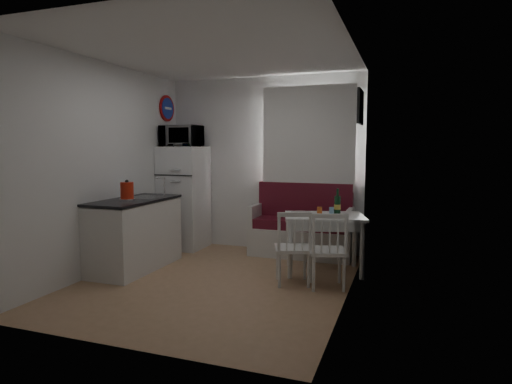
# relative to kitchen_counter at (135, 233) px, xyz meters

# --- Properties ---
(floor) EXTENTS (3.00, 3.50, 0.02)m
(floor) POSITION_rel_kitchen_counter_xyz_m (1.20, -0.16, -0.46)
(floor) COLOR tan
(floor) RESTS_ON ground
(ceiling) EXTENTS (3.00, 3.50, 0.02)m
(ceiling) POSITION_rel_kitchen_counter_xyz_m (1.20, -0.16, 2.14)
(ceiling) COLOR white
(ceiling) RESTS_ON wall_back
(wall_back) EXTENTS (3.00, 0.02, 2.60)m
(wall_back) POSITION_rel_kitchen_counter_xyz_m (1.20, 1.59, 0.84)
(wall_back) COLOR white
(wall_back) RESTS_ON floor
(wall_front) EXTENTS (3.00, 0.02, 2.60)m
(wall_front) POSITION_rel_kitchen_counter_xyz_m (1.20, -1.91, 0.84)
(wall_front) COLOR white
(wall_front) RESTS_ON floor
(wall_left) EXTENTS (0.02, 3.50, 2.60)m
(wall_left) POSITION_rel_kitchen_counter_xyz_m (-0.30, -0.16, 0.84)
(wall_left) COLOR white
(wall_left) RESTS_ON floor
(wall_right) EXTENTS (0.02, 3.50, 2.60)m
(wall_right) POSITION_rel_kitchen_counter_xyz_m (2.70, -0.16, 0.84)
(wall_right) COLOR white
(wall_right) RESTS_ON floor
(window) EXTENTS (1.22, 0.06, 1.47)m
(window) POSITION_rel_kitchen_counter_xyz_m (1.90, 1.56, 1.17)
(window) COLOR silver
(window) RESTS_ON wall_back
(curtain) EXTENTS (1.35, 0.02, 1.50)m
(curtain) POSITION_rel_kitchen_counter_xyz_m (1.90, 1.49, 1.22)
(curtain) COLOR white
(curtain) RESTS_ON wall_back
(kitchen_counter) EXTENTS (0.62, 1.32, 1.16)m
(kitchen_counter) POSITION_rel_kitchen_counter_xyz_m (0.00, 0.00, 0.00)
(kitchen_counter) COLOR silver
(kitchen_counter) RESTS_ON floor
(wall_sign) EXTENTS (0.03, 0.40, 0.40)m
(wall_sign) POSITION_rel_kitchen_counter_xyz_m (-0.27, 1.29, 1.69)
(wall_sign) COLOR #192F9A
(wall_sign) RESTS_ON wall_left
(picture_frame) EXTENTS (0.04, 0.52, 0.42)m
(picture_frame) POSITION_rel_kitchen_counter_xyz_m (2.67, 0.94, 1.59)
(picture_frame) COLOR black
(picture_frame) RESTS_ON wall_right
(bench) EXTENTS (1.45, 0.56, 1.04)m
(bench) POSITION_rel_kitchen_counter_xyz_m (1.86, 1.36, -0.11)
(bench) COLOR silver
(bench) RESTS_ON floor
(dining_table) EXTENTS (1.11, 0.91, 0.72)m
(dining_table) POSITION_rel_kitchen_counter_xyz_m (2.31, 0.64, 0.18)
(dining_table) COLOR silver
(dining_table) RESTS_ON floor
(chair_left) EXTENTS (0.51, 0.50, 0.46)m
(chair_left) POSITION_rel_kitchen_counter_xyz_m (2.06, -0.02, 0.07)
(chair_left) COLOR silver
(chair_left) RESTS_ON floor
(chair_right) EXTENTS (0.50, 0.49, 0.46)m
(chair_right) POSITION_rel_kitchen_counter_xyz_m (2.45, -0.02, 0.07)
(chair_right) COLOR silver
(chair_right) RESTS_ON floor
(fridge) EXTENTS (0.62, 0.62, 1.56)m
(fridge) POSITION_rel_kitchen_counter_xyz_m (0.02, 1.24, 0.33)
(fridge) COLOR white
(fridge) RESTS_ON floor
(microwave) EXTENTS (0.58, 0.39, 0.32)m
(microwave) POSITION_rel_kitchen_counter_xyz_m (0.02, 1.19, 1.27)
(microwave) COLOR white
(microwave) RESTS_ON fridge
(kettle) EXTENTS (0.19, 0.19, 0.25)m
(kettle) POSITION_rel_kitchen_counter_xyz_m (0.05, -0.21, 0.57)
(kettle) COLOR red
(kettle) RESTS_ON kitchen_counter
(wine_bottle) EXTENTS (0.08, 0.08, 0.33)m
(wine_bottle) POSITION_rel_kitchen_counter_xyz_m (2.45, 0.74, 0.43)
(wine_bottle) COLOR #133B1F
(wine_bottle) RESTS_ON dining_table
(drinking_glass_orange) EXTENTS (0.06, 0.06, 0.11)m
(drinking_glass_orange) POSITION_rel_kitchen_counter_xyz_m (2.26, 0.59, 0.32)
(drinking_glass_orange) COLOR orange
(drinking_glass_orange) RESTS_ON dining_table
(drinking_glass_blue) EXTENTS (0.06, 0.06, 0.10)m
(drinking_glass_blue) POSITION_rel_kitchen_counter_xyz_m (2.39, 0.69, 0.31)
(drinking_glass_blue) COLOR #85BDE2
(drinking_glass_blue) RESTS_ON dining_table
(plate) EXTENTS (0.25, 0.25, 0.02)m
(plate) POSITION_rel_kitchen_counter_xyz_m (2.01, 0.66, 0.28)
(plate) COLOR white
(plate) RESTS_ON dining_table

